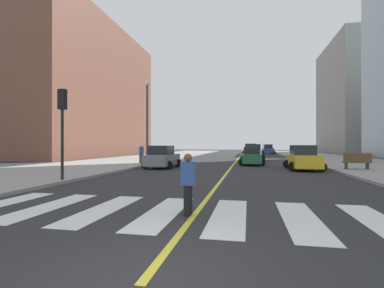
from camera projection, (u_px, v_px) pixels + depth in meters
name	position (u px, v px, depth m)	size (l,w,h in m)	color
ground_plane	(140.00, 286.00, 3.72)	(220.00, 220.00, 0.00)	#28282B
sidewalk_kerb_west	(96.00, 165.00, 25.73)	(10.00, 120.00, 0.15)	gray
crosswalk_paint	(195.00, 214.00, 7.64)	(13.50, 4.00, 0.01)	silver
lane_divider_paint	(239.00, 157.00, 42.94)	(0.16, 80.00, 0.01)	yellow
parking_garage_concrete	(370.00, 98.00, 64.39)	(18.00, 24.00, 25.37)	gray
low_rise_brick_west	(75.00, 92.00, 48.18)	(16.00, 32.00, 21.67)	brown
car_silver_nearest	(254.00, 153.00, 34.22)	(2.87, 4.48, 1.97)	#B7B7BC
car_black_second	(250.00, 150.00, 50.72)	(2.96, 4.72, 2.10)	black
car_blue_third	(268.00, 149.00, 58.79)	(2.90, 4.52, 1.98)	#2D479E
car_green_fourth	(252.00, 157.00, 26.24)	(2.37, 3.77, 1.67)	#236B42
car_yellow_fifth	(303.00, 158.00, 21.02)	(2.63, 4.17, 1.85)	gold
car_gray_sixth	(162.00, 157.00, 22.85)	(2.60, 4.10, 1.81)	slate
traffic_light_far_corner	(63.00, 116.00, 13.94)	(0.36, 0.41, 4.47)	black
park_bench	(357.00, 162.00, 20.00)	(1.83, 0.68, 1.12)	brown
pedestrian_crossing	(188.00, 181.00, 7.47)	(0.41, 0.41, 1.64)	black
pedestrian_walking_west	(141.00, 153.00, 26.48)	(0.44, 0.44, 1.77)	brown
fire_hydrant	(312.00, 157.00, 29.64)	(0.26, 0.26, 0.89)	red
street_lamp	(147.00, 115.00, 27.12)	(0.44, 0.44, 7.85)	#38383D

